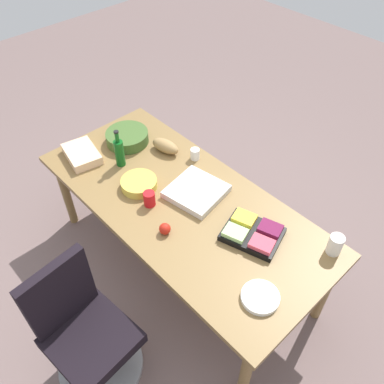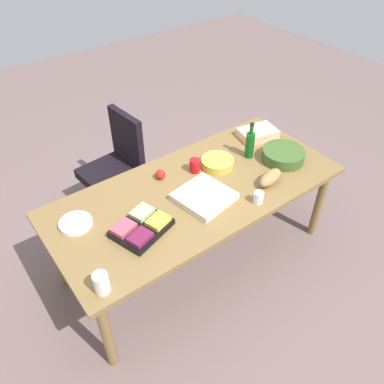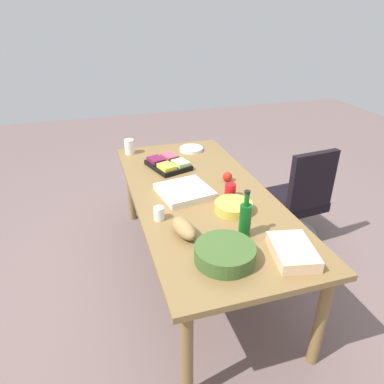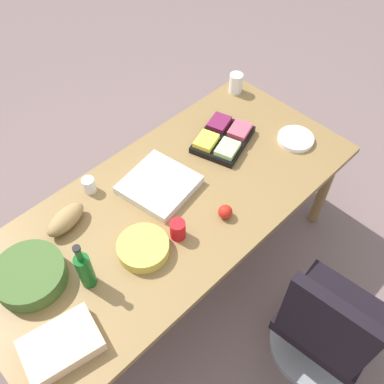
{
  "view_description": "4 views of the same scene",
  "coord_description": "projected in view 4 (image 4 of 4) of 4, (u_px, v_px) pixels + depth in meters",
  "views": [
    {
      "loc": [
        1.47,
        -1.27,
        2.79
      ],
      "look_at": [
        0.01,
        0.1,
        0.77
      ],
      "focal_mm": 37.75,
      "sensor_mm": 36.0,
      "label": 1
    },
    {
      "loc": [
        1.36,
        1.76,
        2.62
      ],
      "look_at": [
        0.11,
        0.09,
        0.84
      ],
      "focal_mm": 36.66,
      "sensor_mm": 36.0,
      "label": 2
    },
    {
      "loc": [
        -2.24,
        0.76,
        2.01
      ],
      "look_at": [
        -0.02,
        0.08,
        0.79
      ],
      "focal_mm": 33.48,
      "sensor_mm": 36.0,
      "label": 3
    },
    {
      "loc": [
        -0.91,
        -1.08,
        2.59
      ],
      "look_at": [
        0.1,
        -0.06,
        0.8
      ],
      "focal_mm": 39.86,
      "sensor_mm": 36.0,
      "label": 4
    }
  ],
  "objects": [
    {
      "name": "chip_bowl",
      "position": [
        143.0,
        248.0,
        2.1
      ],
      "size": [
        0.28,
        0.28,
        0.07
      ],
      "primitive_type": "cylinder",
      "rotation": [
        0.0,
        0.0,
        0.08
      ],
      "color": "gold",
      "rests_on": "conference_table"
    },
    {
      "name": "bread_loaf",
      "position": [
        66.0,
        219.0,
        2.19
      ],
      "size": [
        0.26,
        0.16,
        0.1
      ],
      "primitive_type": "ellipsoid",
      "rotation": [
        0.0,
        0.0,
        0.21
      ],
      "color": "#9A7848",
      "rests_on": "conference_table"
    },
    {
      "name": "paper_plate_stack",
      "position": [
        296.0,
        139.0,
        2.61
      ],
      "size": [
        0.26,
        0.26,
        0.03
      ],
      "primitive_type": "cylinder",
      "rotation": [
        0.0,
        0.0,
        0.2
      ],
      "color": "white",
      "rests_on": "conference_table"
    },
    {
      "name": "ground_plane",
      "position": [
        175.0,
        269.0,
        2.91
      ],
      "size": [
        10.0,
        10.0,
        0.0
      ],
      "primitive_type": "plane",
      "color": "#705B59"
    },
    {
      "name": "salad_bowl",
      "position": [
        30.0,
        275.0,
        1.99
      ],
      "size": [
        0.43,
        0.43,
        0.09
      ],
      "primitive_type": "cylinder",
      "rotation": [
        0.0,
        0.0,
        -0.31
      ],
      "color": "#3E5C28",
      "rests_on": "conference_table"
    },
    {
      "name": "apple_red",
      "position": [
        225.0,
        212.0,
        2.24
      ],
      "size": [
        0.1,
        0.1,
        0.08
      ],
      "primitive_type": "sphere",
      "rotation": [
        0.0,
        0.0,
        0.32
      ],
      "color": "red",
      "rests_on": "conference_table"
    },
    {
      "name": "conference_table",
      "position": [
        172.0,
        210.0,
        2.38
      ],
      "size": [
        2.21,
        1.0,
        0.75
      ],
      "color": "olive",
      "rests_on": "ground"
    },
    {
      "name": "fruit_platter",
      "position": [
        223.0,
        138.0,
        2.59
      ],
      "size": [
        0.43,
        0.38,
        0.07
      ],
      "color": "black",
      "rests_on": "conference_table"
    },
    {
      "name": "office_chair",
      "position": [
        325.0,
        330.0,
        2.28
      ],
      "size": [
        0.56,
        0.56,
        0.95
      ],
      "color": "gray",
      "rests_on": "ground"
    },
    {
      "name": "sheet_cake",
      "position": [
        62.0,
        345.0,
        1.8
      ],
      "size": [
        0.36,
        0.28,
        0.07
      ],
      "primitive_type": "cube",
      "rotation": [
        0.0,
        0.0,
        -0.2
      ],
      "color": "beige",
      "rests_on": "conference_table"
    },
    {
      "name": "paper_cup",
      "position": [
        89.0,
        185.0,
        2.34
      ],
      "size": [
        0.07,
        0.07,
        0.09
      ],
      "primitive_type": "cylinder",
      "rotation": [
        0.0,
        0.0,
        0.04
      ],
      "color": "white",
      "rests_on": "conference_table"
    },
    {
      "name": "mayo_jar",
      "position": [
        236.0,
        83.0,
        2.87
      ],
      "size": [
        0.11,
        0.11,
        0.14
      ],
      "primitive_type": "cylinder",
      "rotation": [
        0.0,
        0.0,
        -0.3
      ],
      "color": "white",
      "rests_on": "conference_table"
    },
    {
      "name": "wine_bottle",
      "position": [
        85.0,
        270.0,
        1.93
      ],
      "size": [
        0.08,
        0.08,
        0.31
      ],
      "color": "#0E5419",
      "rests_on": "conference_table"
    },
    {
      "name": "pizza_box",
      "position": [
        159.0,
        185.0,
        2.37
      ],
      "size": [
        0.42,
        0.42,
        0.05
      ],
      "primitive_type": "cube",
      "rotation": [
        0.0,
        0.0,
        0.17
      ],
      "color": "silver",
      "rests_on": "conference_table"
    },
    {
      "name": "red_solo_cup",
      "position": [
        178.0,
        230.0,
        2.14
      ],
      "size": [
        0.08,
        0.08,
        0.11
      ],
      "primitive_type": "cylinder",
      "rotation": [
        0.0,
        0.0,
        0.0
      ],
      "color": "red",
      "rests_on": "conference_table"
    }
  ]
}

